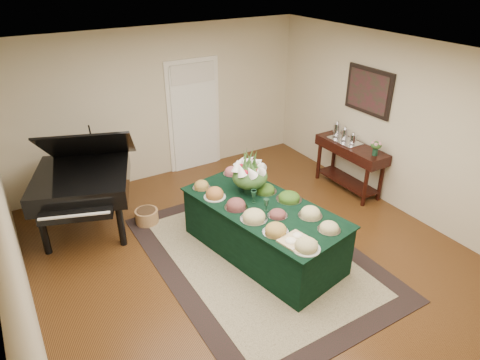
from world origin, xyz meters
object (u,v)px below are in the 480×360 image
buffet_table (263,230)px  grand_piano (83,181)px  floral_centerpiece (250,173)px  mahogany_sideboard (350,155)px

buffet_table → grand_piano: bearing=135.5°
floral_centerpiece → mahogany_sideboard: size_ratio=0.37×
floral_centerpiece → mahogany_sideboard: floral_centerpiece is taller
floral_centerpiece → grand_piano: 2.45m
buffet_table → floral_centerpiece: size_ratio=4.81×
mahogany_sideboard → floral_centerpiece: bearing=-171.4°
buffet_table → floral_centerpiece: 0.80m
grand_piano → floral_centerpiece: bearing=-36.5°
buffet_table → mahogany_sideboard: bearing=18.3°
floral_centerpiece → grand_piano: (-1.96, 1.45, -0.25)m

